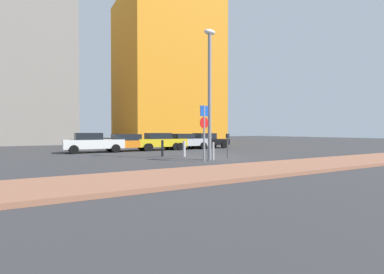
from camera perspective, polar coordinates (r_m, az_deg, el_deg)
ground_plane at (r=17.31m, az=4.47°, el=-4.19°), size 120.00×120.00×0.00m
sidewalk_brick at (r=12.94m, az=19.08°, el=-5.76°), size 40.00×3.27×0.14m
parked_car_white at (r=22.41m, az=-19.68°, el=-1.07°), size 4.38×2.01×1.50m
parked_car_orange at (r=23.20m, az=-12.90°, el=-1.04°), size 4.15×1.90×1.39m
parked_car_yellow at (r=24.11m, az=-6.57°, el=-0.87°), size 4.38×2.11×1.48m
parked_car_silver at (r=25.20m, az=-1.56°, el=-0.85°), size 4.08×2.07×1.41m
parked_car_black at (r=26.74m, az=2.92°, el=-0.73°), size 4.16×2.11×1.44m
parking_sign_post at (r=14.72m, az=2.51°, el=2.22°), size 0.59×0.15×3.00m
parking_meter at (r=17.01m, az=7.30°, el=-1.07°), size 0.18×0.14×1.48m
street_lamp at (r=15.75m, az=3.63°, el=10.82°), size 0.70×0.36×7.27m
traffic_bollard_near at (r=17.99m, az=-6.08°, el=-2.31°), size 0.15×0.15×1.05m
traffic_bollard_mid at (r=15.69m, az=4.38°, el=-2.90°), size 0.12×0.12×1.01m
traffic_bollard_far at (r=17.75m, az=-1.63°, el=-2.43°), size 0.18×0.18×1.01m
building_colorful_midrise at (r=48.00m, az=-5.31°, el=13.16°), size 14.82×14.47×23.19m
building_under_construction at (r=43.63m, az=-33.52°, el=12.87°), size 15.20×13.28×21.22m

